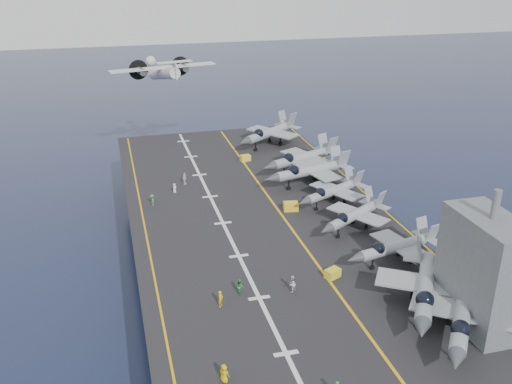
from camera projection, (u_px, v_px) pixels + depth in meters
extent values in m
plane|color=#142135|center=(263.00, 280.00, 87.48)|extent=(500.00, 500.00, 0.00)
cube|color=#56595E|center=(263.00, 251.00, 85.54)|extent=(36.00, 90.00, 10.00)
cube|color=black|center=(263.00, 220.00, 83.53)|extent=(38.00, 92.00, 0.40)
cube|color=gold|center=(283.00, 216.00, 84.15)|extent=(0.35, 90.00, 0.02)
cube|color=silver|center=(223.00, 223.00, 82.03)|extent=(0.50, 90.00, 0.02)
cube|color=gold|center=(146.00, 232.00, 79.42)|extent=(0.25, 90.00, 0.02)
cube|color=gold|center=(378.00, 205.00, 87.82)|extent=(0.25, 90.00, 0.02)
imported|color=#D7B809|center=(225.00, 374.00, 51.31)|extent=(1.26, 1.21, 1.76)
imported|color=yellow|center=(221.00, 299.00, 62.39)|extent=(1.28, 1.37, 1.91)
imported|color=green|center=(240.00, 286.00, 64.77)|extent=(0.79, 1.15, 1.86)
imported|color=green|center=(152.00, 200.00, 87.44)|extent=(0.91, 1.19, 1.80)
imported|color=silver|center=(185.00, 179.00, 95.47)|extent=(1.33, 1.47, 2.04)
imported|color=white|center=(175.00, 188.00, 92.15)|extent=(1.07, 1.15, 1.59)
imported|color=silver|center=(292.00, 284.00, 65.05)|extent=(1.48, 1.40, 2.06)
imported|color=#D7B809|center=(224.00, 373.00, 51.49)|extent=(1.26, 1.21, 1.76)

